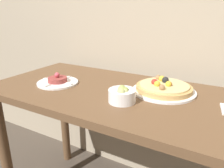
# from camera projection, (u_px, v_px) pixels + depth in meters

# --- Properties ---
(dining_table) EXTENTS (1.44, 0.64, 0.80)m
(dining_table) POSITION_uv_depth(u_px,v_px,m) (127.00, 115.00, 1.09)
(dining_table) COLOR brown
(dining_table) RESTS_ON ground_plane
(pizza_plate) EXTENTS (0.30, 0.30, 0.07)m
(pizza_plate) POSITION_uv_depth(u_px,v_px,m) (164.00, 88.00, 1.06)
(pizza_plate) COLOR white
(pizza_plate) RESTS_ON dining_table
(tartare_plate) EXTENTS (0.22, 0.22, 0.06)m
(tartare_plate) POSITION_uv_depth(u_px,v_px,m) (58.00, 81.00, 1.18)
(tartare_plate) COLOR white
(tartare_plate) RESTS_ON dining_table
(small_bowl) EXTENTS (0.12, 0.12, 0.07)m
(small_bowl) POSITION_uv_depth(u_px,v_px,m) (122.00, 95.00, 0.94)
(small_bowl) COLOR white
(small_bowl) RESTS_ON dining_table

